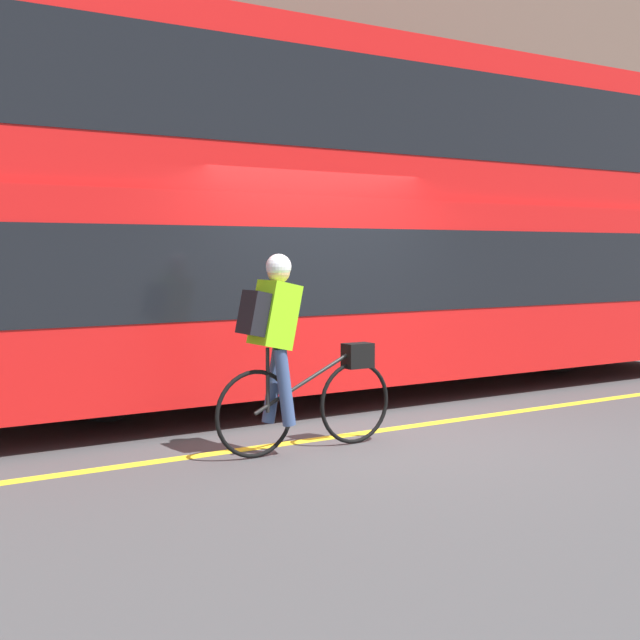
{
  "coord_description": "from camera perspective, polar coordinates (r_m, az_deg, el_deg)",
  "views": [
    {
      "loc": [
        -4.93,
        -6.65,
        1.7
      ],
      "look_at": [
        -0.03,
        0.74,
        1.02
      ],
      "focal_mm": 50.0,
      "sensor_mm": 36.0,
      "label": 1
    }
  ],
  "objects": [
    {
      "name": "ground_plane",
      "position": [
        8.44,
        2.97,
        -7.24
      ],
      "size": [
        80.0,
        80.0,
        0.0
      ],
      "primitive_type": "plane",
      "color": "#424244"
    },
    {
      "name": "road_center_line",
      "position": [
        8.46,
        2.91,
        -7.2
      ],
      "size": [
        50.0,
        0.14,
        0.01
      ],
      "primitive_type": "cube",
      "color": "yellow",
      "rests_on": "ground_plane"
    },
    {
      "name": "sidewalk_curb",
      "position": [
        12.95,
        -10.92,
        -2.91
      ],
      "size": [
        60.0,
        2.17,
        0.15
      ],
      "color": "gray",
      "rests_on": "ground_plane"
    },
    {
      "name": "building_facade",
      "position": [
        14.21,
        -13.15,
        14.26
      ],
      "size": [
        60.0,
        0.3,
        8.34
      ],
      "color": "brown",
      "rests_on": "ground_plane"
    },
    {
      "name": "bus",
      "position": [
        10.8,
        3.09,
        7.04
      ],
      "size": [
        10.75,
        2.6,
        4.0
      ],
      "color": "black",
      "rests_on": "ground_plane"
    },
    {
      "name": "cyclist_on_bike",
      "position": [
        7.48,
        -2.01,
        -1.76
      ],
      "size": [
        1.75,
        0.32,
        1.68
      ],
      "color": "black",
      "rests_on": "ground_plane"
    }
  ]
}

